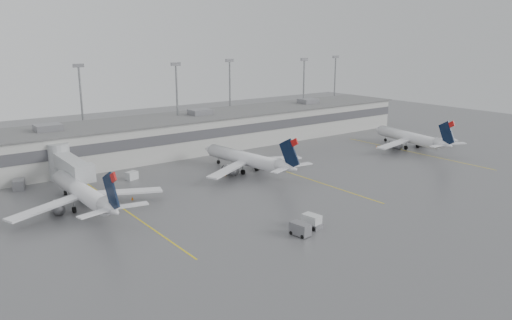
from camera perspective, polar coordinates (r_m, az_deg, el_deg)
ground at (r=69.20m, az=7.75°, el=-8.66°), size 260.00×260.00×0.00m
terminal at (r=114.85m, az=-12.81°, el=2.42°), size 152.00×17.00×9.45m
light_masts at (r=118.86m, az=-14.16°, el=6.56°), size 142.40×8.00×20.60m
jet_bridge_right at (r=96.91m, az=-20.88°, el=-0.46°), size 4.00×17.20×7.00m
stand_markings at (r=86.81m, az=-3.39°, el=-3.81°), size 105.25×40.00×0.01m
jet_mid_left at (r=82.37m, az=-19.07°, el=-3.56°), size 24.36×27.32×8.84m
jet_mid_right at (r=99.13m, az=-0.89°, el=0.11°), size 24.15×27.22×8.82m
jet_far_right at (r=126.14m, az=17.31°, el=2.47°), size 23.51×26.61×8.69m
baggage_tug at (r=71.80m, az=6.36°, el=-7.11°), size 2.34×3.24×1.93m
baggage_cart at (r=68.89m, az=5.08°, el=-7.85°), size 1.99×2.99×1.79m
gse_uld_b at (r=97.59m, az=-14.02°, el=-1.74°), size 2.49×2.04×1.52m
gse_uld_c at (r=109.26m, az=-1.93°, el=0.44°), size 2.91×2.18×1.88m
gse_loader at (r=97.97m, az=-25.46°, el=-2.55°), size 2.65×3.35×1.83m
cone_b at (r=85.66m, az=-13.96°, el=-4.25°), size 0.37×0.37×0.60m
cone_c at (r=97.49m, az=-3.53°, el=-1.63°), size 0.39×0.39×0.62m
cone_d at (r=125.37m, az=13.62°, el=1.52°), size 0.38×0.38×0.61m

